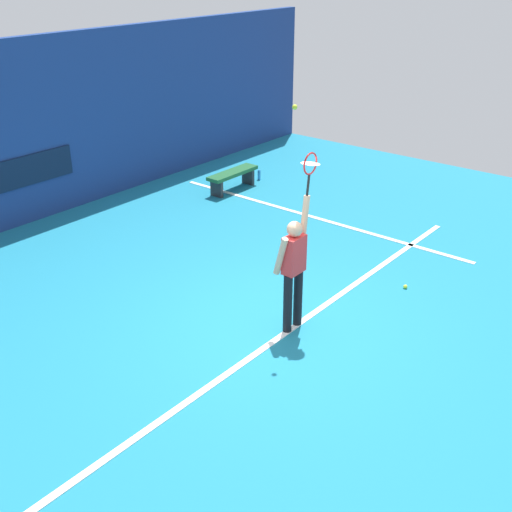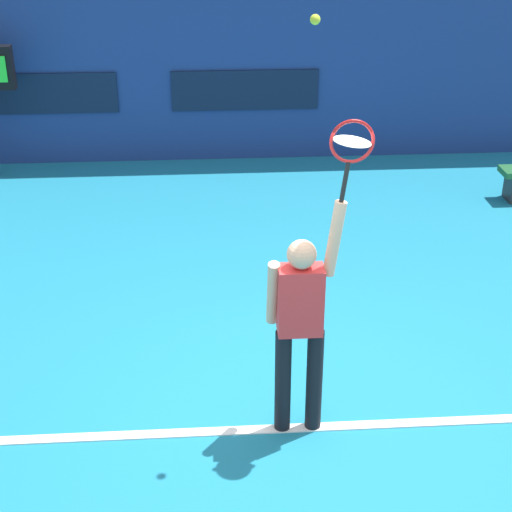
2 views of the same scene
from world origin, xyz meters
name	(u,v)px [view 2 (image 2 of 2)]	position (x,y,z in m)	size (l,w,h in m)	color
ground_plane	(287,409)	(0.00, 0.00, 0.00)	(18.00, 18.00, 0.00)	teal
back_wall	(244,41)	(0.00, 6.38, 1.79)	(18.00, 0.20, 3.57)	navy
sponsor_banner_center	(245,90)	(0.00, 6.26, 1.08)	(2.20, 0.03, 0.60)	#0C1933
sponsor_banner_portside	(42,94)	(-3.00, 6.26, 1.08)	(2.20, 0.03, 0.60)	#0C1933
court_baseline	(290,428)	(0.00, -0.26, 0.01)	(10.00, 0.10, 0.01)	white
tennis_player	(300,321)	(0.06, -0.24, 1.01)	(0.56, 0.31, 1.99)	black
tennis_racket	(351,146)	(0.37, -0.24, 2.39)	(0.35, 0.27, 0.62)	black
tennis_ball	(315,19)	(0.11, -0.15, 3.22)	(0.07, 0.07, 0.07)	#CCE033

